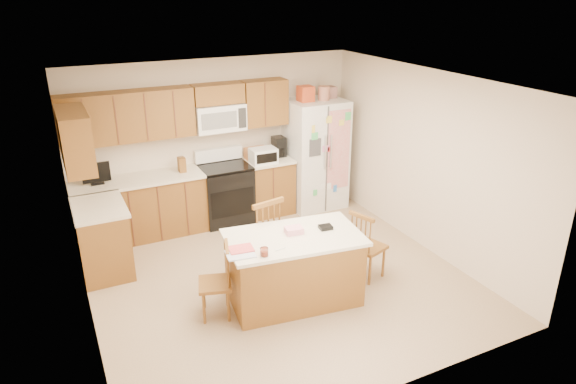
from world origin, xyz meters
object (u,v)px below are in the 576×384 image
island (294,268)px  windsor_chair_back (262,239)px  stove (225,192)px  windsor_chair_left (217,283)px  refrigerator (316,153)px  windsor_chair_right (366,247)px

island → windsor_chair_back: windsor_chair_back is taller
stove → windsor_chair_left: 2.54m
refrigerator → island: (-1.60, -2.40, -0.49)m
windsor_chair_left → windsor_chair_back: windsor_chair_back is taller
stove → island: (-0.03, -2.46, -0.05)m
refrigerator → windsor_chair_right: (-0.55, -2.35, -0.49)m
windsor_chair_left → windsor_chair_right: bearing=-1.5°
windsor_chair_right → windsor_chair_back: bearing=151.2°
island → windsor_chair_back: 0.71m
windsor_chair_back → refrigerator: bearing=44.9°
windsor_chair_back → island: bearing=-81.1°
windsor_chair_back → windsor_chair_right: windsor_chair_back is taller
refrigerator → island: refrigerator is taller
stove → island: bearing=-90.8°
windsor_chair_back → stove: bearing=85.4°
refrigerator → island: bearing=-123.7°
stove → windsor_chair_back: (-0.14, -1.77, 0.04)m
stove → island: stove is taller
refrigerator → windsor_chair_back: (-1.71, -1.71, -0.41)m
windsor_chair_left → windsor_chair_right: windsor_chair_right is taller
stove → windsor_chair_left: (-0.94, -2.36, -0.06)m
stove → windsor_chair_right: (1.02, -2.41, -0.04)m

